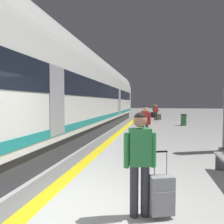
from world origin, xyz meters
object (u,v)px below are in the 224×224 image
rolling_suitcase_foreground (162,195)px  suitcase_far (152,115)px  traveller_foreground (140,156)px  waste_bin (184,120)px  suitcase_mid (159,117)px  passenger_mid (156,111)px  passenger_near (145,121)px  duffel_bag_near (138,139)px  high_speed_train (74,90)px  passenger_far (154,109)px

rolling_suitcase_foreground → suitcase_far: rolling_suitcase_foreground is taller
traveller_foreground → waste_bin: size_ratio=1.87×
suitcase_far → waste_bin: (2.60, -7.66, 0.09)m
suitcase_mid → rolling_suitcase_foreground: bearing=-91.1°
passenger_mid → waste_bin: passenger_mid is taller
passenger_mid → waste_bin: size_ratio=1.79×
passenger_near → passenger_mid: size_ratio=1.05×
duffel_bag_near → passenger_mid: size_ratio=0.27×
traveller_foreground → passenger_mid: 18.48m
high_speed_train → passenger_far: high_speed_train is taller
rolling_suitcase_foreground → passenger_mid: 18.44m
passenger_near → duffel_bag_near: (-0.32, -0.12, -0.84)m
duffel_bag_near → suitcase_mid: 12.07m
passenger_far → waste_bin: size_ratio=1.85×
passenger_near → suitcase_mid: size_ratio=1.68×
passenger_near → waste_bin: passenger_near is taller
duffel_bag_near → passenger_far: 15.48m
high_speed_train → duffel_bag_near: (3.49, -0.94, -2.35)m
duffel_bag_near → rolling_suitcase_foreground: bearing=-81.8°
passenger_mid → suitcase_mid: passenger_mid is taller
suitcase_mid → suitcase_far: suitcase_mid is taller
traveller_foreground → duffel_bag_near: bearing=94.9°
rolling_suitcase_foreground → high_speed_train: bearing=121.8°
passenger_near → waste_bin: size_ratio=1.88×
suitcase_mid → traveller_foreground: bearing=-92.2°
duffel_bag_near → passenger_mid: passenger_mid is taller
passenger_far → waste_bin: (2.28, -7.82, -0.54)m
suitcase_mid → duffel_bag_near: bearing=-95.8°
passenger_near → waste_bin: (2.71, 7.50, -0.54)m
traveller_foreground → suitcase_mid: traveller_foreground is taller
rolling_suitcase_foreground → duffel_bag_near: rolling_suitcase_foreground is taller
traveller_foreground → suitcase_far: size_ratio=2.53×
passenger_near → passenger_mid: (0.57, 12.22, -0.05)m
suitcase_far → passenger_far: bearing=27.2°
passenger_near → passenger_far: bearing=88.4°
suitcase_mid → passenger_far: passenger_far is taller
traveller_foreground → suitcase_far: (-0.10, 21.41, -0.62)m
rolling_suitcase_foreground → passenger_far: size_ratio=0.64×
high_speed_train → suitcase_mid: size_ratio=30.84×
passenger_near → suitcase_far: size_ratio=2.54×
passenger_near → suitcase_far: passenger_near is taller
traveller_foreground → passenger_near: 6.26m
rolling_suitcase_foreground → passenger_mid: passenger_mid is taller
traveller_foreground → duffel_bag_near: (-0.53, 6.13, -0.83)m
passenger_near → passenger_mid: 12.24m
duffel_bag_near → waste_bin: (3.03, 7.62, 0.30)m
passenger_far → rolling_suitcase_foreground: bearing=-89.6°
suitcase_mid → passenger_far: (-0.46, 3.43, 0.65)m
traveller_foreground → passenger_mid: bearing=88.9°
waste_bin → passenger_far: bearing=106.3°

